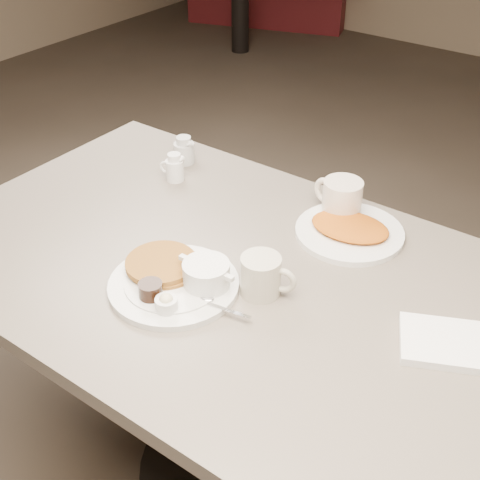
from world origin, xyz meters
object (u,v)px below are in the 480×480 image
Objects in this scene: creamer_left at (175,168)px; creamer_right at (184,151)px; coffee_mug_near at (262,275)px; coffee_mug_far at (341,199)px; hash_plate at (350,230)px; main_plate at (178,278)px; diner_table at (235,325)px.

creamer_left is 0.11m from creamer_right.
coffee_mug_near is 0.88× the size of coffee_mug_far.
hash_plate is (0.06, -0.06, -0.04)m from coffee_mug_far.
main_plate is at bearing -150.12° from coffee_mug_near.
creamer_right reaches higher than main_plate.
diner_table is at bearing -117.57° from hash_plate.
coffee_mug_far reaches higher than diner_table.
main_plate reaches higher than diner_table.
creamer_right is at bearing 174.66° from hash_plate.
hash_plate is at bearing -45.21° from coffee_mug_far.
hash_plate is at bearing 62.50° from main_plate.
creamer_left is at bearing -175.34° from hash_plate.
creamer_left is at bearing 131.67° from main_plate.
main_plate is at bearing -51.19° from creamer_right.
creamer_left is (-0.32, 0.36, 0.01)m from main_plate.
coffee_mug_near reaches higher than hash_plate.
hash_plate is (0.57, -0.05, -0.02)m from creamer_right.
coffee_mug_near is 1.66× the size of creamer_left.
diner_table is 0.49m from creamer_left.
main_plate is 4.01× the size of creamer_right.
coffee_mug_far is 0.10m from hash_plate.
diner_table is 0.58m from creamer_right.
coffee_mug_near is 0.64m from creamer_right.
creamer_left is 0.91× the size of creamer_right.
creamer_left is (-0.38, 0.23, 0.21)m from diner_table.
main_plate is 4.39× the size of creamer_left.
hash_plate is at bearing 62.43° from diner_table.
diner_table is 0.24m from coffee_mug_near.
diner_table is 17.14× the size of creamer_right.
creamer_right is 0.57m from hash_plate.
diner_table is 0.41m from coffee_mug_far.
creamer_left reaches higher than hash_plate.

